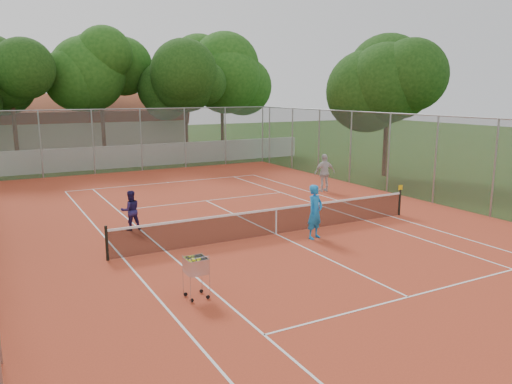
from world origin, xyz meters
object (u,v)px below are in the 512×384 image
clubhouse (77,127)px  ball_hopper (196,276)px  player_near (315,212)px  tennis_net (276,221)px  player_far_right (325,173)px  player_far_left (131,210)px

clubhouse → ball_hopper: size_ratio=14.44×
player_near → ball_hopper: size_ratio=1.66×
tennis_net → player_far_right: size_ratio=6.15×
ball_hopper → player_far_right: bearing=21.9°
player_far_left → tennis_net: bearing=145.2°
clubhouse → player_far_right: size_ratio=8.49×
player_far_right → ball_hopper: bearing=50.0°
clubhouse → ball_hopper: bearing=-94.6°
player_near → player_far_left: bearing=122.2°
player_far_right → ball_hopper: 14.46m
player_near → ball_hopper: (-5.55, -2.86, -0.38)m
player_far_left → ball_hopper: size_ratio=1.30×
tennis_net → player_near: player_near is taller
tennis_net → clubhouse: 29.12m
player_near → clubhouse: bearing=75.6°
player_far_left → ball_hopper: (-0.23, -6.99, -0.17)m
player_far_left → player_far_right: (10.63, 2.54, 0.23)m
player_near → player_far_left: player_near is taller
player_far_left → ball_hopper: bearing=88.2°
player_near → player_far_left: (-5.32, 4.13, -0.21)m
player_near → ball_hopper: player_near is taller
player_far_right → player_near: bearing=60.2°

